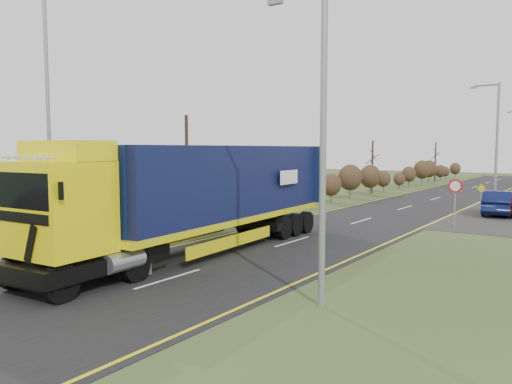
{
  "coord_description": "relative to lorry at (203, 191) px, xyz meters",
  "views": [
    {
      "loc": [
        11.52,
        -15.59,
        4.3
      ],
      "look_at": [
        -1.53,
        3.25,
        2.3
      ],
      "focal_mm": 35.0,
      "sensor_mm": 36.0,
      "label": 1
    }
  ],
  "objects": [
    {
      "name": "ground",
      "position": [
        1.81,
        0.15,
        -2.57
      ],
      "size": [
        160.0,
        160.0,
        0.0
      ],
      "primitive_type": "plane",
      "color": "#33411C",
      "rests_on": "ground"
    },
    {
      "name": "road",
      "position": [
        1.81,
        10.15,
        -2.56
      ],
      "size": [
        8.0,
        120.0,
        0.02
      ],
      "primitive_type": "cube",
      "color": "black",
      "rests_on": "ground"
    },
    {
      "name": "layby",
      "position": [
        8.31,
        20.15,
        -2.56
      ],
      "size": [
        6.0,
        18.0,
        0.02
      ],
      "primitive_type": "cube",
      "color": "#292725",
      "rests_on": "ground"
    },
    {
      "name": "lane_markings",
      "position": [
        1.81,
        9.84,
        -2.54
      ],
      "size": [
        7.52,
        116.0,
        0.01
      ],
      "color": "yellow",
      "rests_on": "road"
    },
    {
      "name": "hedgerow",
      "position": [
        -4.19,
        8.04,
        -0.95
      ],
      "size": [
        2.24,
        102.04,
        6.05
      ],
      "color": "#332316",
      "rests_on": "ground"
    },
    {
      "name": "lorry",
      "position": [
        0.0,
        0.0,
        0.0
      ],
      "size": [
        3.55,
        16.41,
        4.53
      ],
      "rotation": [
        0.0,
        0.0,
        0.06
      ],
      "color": "black",
      "rests_on": "ground"
    },
    {
      "name": "car_blue_sedan",
      "position": [
        7.94,
        19.81,
        -1.79
      ],
      "size": [
        2.16,
        4.89,
        1.56
      ],
      "primitive_type": "imported",
      "rotation": [
        0.0,
        0.0,
        3.25
      ],
      "color": "#0A123A",
      "rests_on": "ground"
    },
    {
      "name": "streetlight_near",
      "position": [
        7.11,
        -3.47,
        2.14
      ],
      "size": [
        1.83,
        0.18,
        8.58
      ],
      "color": "gray",
      "rests_on": "ground"
    },
    {
      "name": "streetlight_mid",
      "position": [
        7.51,
        20.66,
        2.15
      ],
      "size": [
        1.84,
        0.18,
        8.61
      ],
      "color": "gray",
      "rests_on": "ground"
    },
    {
      "name": "left_pole",
      "position": [
        -5.39,
        -3.36,
        2.89
      ],
      "size": [
        0.16,
        0.16,
        10.92
      ],
      "primitive_type": "cylinder",
      "color": "gray",
      "rests_on": "ground"
    },
    {
      "name": "speed_sign",
      "position": [
        6.93,
        12.66,
        -0.69
      ],
      "size": [
        0.73,
        0.1,
        2.65
      ],
      "color": "gray",
      "rests_on": "ground"
    },
    {
      "name": "warning_board",
      "position": [
        6.01,
        24.83,
        -1.6
      ],
      "size": [
        0.63,
        0.11,
        1.64
      ],
      "color": "gray",
      "rests_on": "ground"
    }
  ]
}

